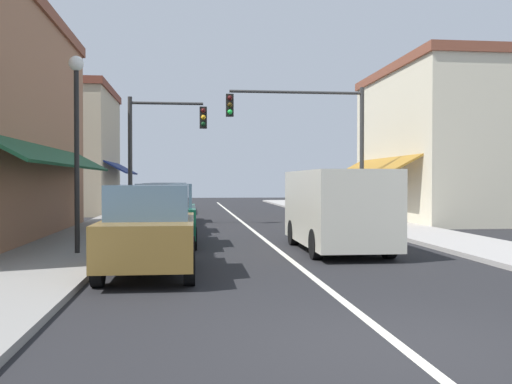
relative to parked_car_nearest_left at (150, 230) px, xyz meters
The scene contains 14 objects.
ground_plane 12.99m from the parked_car_nearest_left, 76.03° to the left, with size 80.00×80.00×0.00m, color black.
sidewalk_left 12.83m from the parked_car_nearest_left, 100.67° to the left, with size 2.60×56.00×0.12m, color gray.
sidewalk_right 15.28m from the parked_car_nearest_left, 55.55° to the left, with size 2.60×56.00×0.12m, color #A39E99.
lane_center_stripe 12.99m from the parked_car_nearest_left, 76.03° to the left, with size 0.14×52.00×0.01m, color silver.
storefront_right_block 19.53m from the parked_car_nearest_left, 48.94° to the left, with size 6.87×10.20×7.18m.
storefront_far_left 23.68m from the parked_car_nearest_left, 106.27° to the left, with size 7.16×8.20×7.16m.
parked_car_nearest_left is the anchor object (origin of this frame).
parked_car_second_left 5.25m from the parked_car_nearest_left, 89.09° to the left, with size 1.79×4.10×1.77m.
parked_car_third_left 9.76m from the parked_car_nearest_left, 90.64° to the left, with size 1.85×4.13×1.77m.
parked_car_far_left 14.89m from the parked_car_nearest_left, 90.52° to the left, with size 1.79×4.10×1.77m.
van_in_lane 5.74m from the parked_car_nearest_left, 36.01° to the left, with size 2.03×5.19×2.12m.
traffic_signal_mast_arm 13.72m from the parked_car_nearest_left, 63.70° to the left, with size 5.78×0.50×5.75m.
traffic_signal_left_corner 13.21m from the parked_car_nearest_left, 92.55° to the left, with size 3.26×0.50×5.34m.
street_lamp_left_near 4.09m from the parked_car_nearest_left, 124.92° to the left, with size 0.36×0.36×4.84m.
Camera 1 is at (-2.34, -6.25, 1.85)m, focal length 40.98 mm.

